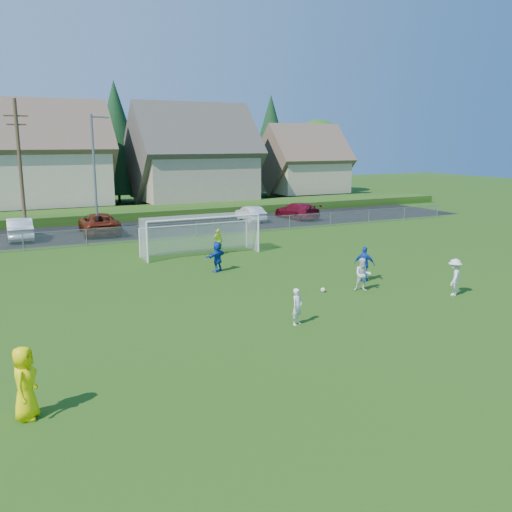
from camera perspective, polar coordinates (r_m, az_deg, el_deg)
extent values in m
plane|color=#193D0C|center=(20.92, 9.88, -7.84)|extent=(160.00, 160.00, 0.00)
plane|color=black|center=(45.41, -11.02, 2.85)|extent=(60.00, 60.00, 0.00)
cube|color=#1E420F|center=(52.56, -13.24, 4.40)|extent=(70.00, 6.00, 0.80)
sphere|color=white|center=(26.00, 7.07, -3.55)|extent=(0.22, 0.22, 0.22)
imported|color=#FFEE05|center=(15.40, -23.17, -12.18)|extent=(0.93, 1.12, 1.96)
imported|color=white|center=(21.24, 4.36, -5.33)|extent=(0.63, 0.54, 1.45)
imported|color=white|center=(26.35, 11.17, -1.93)|extent=(0.98, 0.93, 1.60)
imported|color=white|center=(26.76, 20.16, -2.10)|extent=(1.28, 1.18, 1.73)
imported|color=#123EAF|center=(28.18, 11.34, -0.84)|extent=(1.00, 1.09, 1.79)
imported|color=#123EAF|center=(29.79, -4.10, -0.05)|extent=(1.59, 1.22, 1.68)
imported|color=#D0EC1B|center=(34.38, -4.01, 1.52)|extent=(0.66, 0.50, 1.63)
imported|color=silver|center=(43.07, -23.62, 2.65)|extent=(1.78, 4.91, 1.61)
imported|color=#621B0B|center=(43.70, -16.21, 3.31)|extent=(3.05, 6.01, 1.63)
imported|color=silver|center=(48.74, -0.58, 4.48)|extent=(1.60, 4.16, 1.35)
imported|color=maroon|center=(50.49, 4.32, 4.79)|extent=(2.57, 5.34, 1.50)
cylinder|color=white|center=(32.37, -11.37, 1.39)|extent=(0.12, 0.12, 2.44)
cylinder|color=white|center=(34.93, 0.26, 2.40)|extent=(0.12, 0.12, 2.44)
cylinder|color=white|center=(33.29, -5.38, 3.99)|extent=(7.30, 0.12, 0.12)
cylinder|color=white|center=(34.14, -12.14, 1.36)|extent=(0.08, 0.08, 1.80)
cylinder|color=white|center=(36.58, -1.01, 2.32)|extent=(0.08, 0.08, 1.80)
cylinder|color=white|center=(35.05, -6.42, 3.31)|extent=(7.30, 0.08, 0.08)
cube|color=silver|center=(35.19, -6.38, 1.86)|extent=(7.30, 0.02, 1.80)
cube|color=silver|center=(33.23, -11.78, 1.65)|extent=(0.02, 1.80, 2.44)
cube|color=silver|center=(35.73, -0.39, 2.61)|extent=(0.02, 1.80, 2.44)
cube|color=silver|center=(34.12, -5.92, 4.18)|extent=(7.30, 1.80, 0.02)
cube|color=gray|center=(40.02, -8.96, 3.41)|extent=(52.00, 0.03, 0.03)
cube|color=gray|center=(40.10, -8.93, 2.60)|extent=(52.00, 0.02, 1.14)
cylinder|color=gray|center=(40.10, -8.93, 2.60)|extent=(0.06, 0.06, 1.20)
cylinder|color=gray|center=(53.83, 18.55, 4.49)|extent=(0.06, 0.06, 1.20)
cylinder|color=slate|center=(42.49, -16.62, 8.06)|extent=(0.18, 0.18, 9.00)
cylinder|color=slate|center=(42.54, -16.29, 13.89)|extent=(1.20, 0.12, 0.12)
cube|color=slate|center=(42.66, -15.47, 13.86)|extent=(0.36, 0.18, 0.12)
cylinder|color=#473321|center=(42.90, -23.54, 8.28)|extent=(0.26, 0.26, 10.00)
cube|color=#473321|center=(42.88, -23.97, 13.34)|extent=(1.60, 0.10, 0.10)
cube|color=#473321|center=(42.86, -23.90, 12.54)|extent=(1.30, 0.10, 0.10)
cube|color=#C6B58E|center=(59.17, -20.92, 7.82)|extent=(11.00, 9.00, 5.50)
pyramid|color=brown|center=(59.22, -21.49, 15.27)|extent=(12.10, 9.90, 4.96)
cube|color=tan|center=(61.53, -6.65, 8.41)|extent=(12.00, 10.00, 5.00)
pyramid|color=#4C473F|center=(61.56, -6.84, 15.88)|extent=(13.20, 11.00, 5.52)
cube|color=tan|center=(68.96, 5.00, 8.40)|extent=(9.00, 8.00, 4.00)
pyramid|color=brown|center=(68.86, 5.10, 13.74)|extent=(9.90, 8.80, 4.41)
cylinder|color=#382616|center=(67.20, -23.13, 5.52)|extent=(0.30, 0.30, 1.20)
cone|color=#143819|center=(66.90, -23.56, 10.62)|extent=(6.24, 6.24, 10.80)
cylinder|color=#382616|center=(65.58, -14.19, 5.98)|extent=(0.30, 0.30, 1.20)
cone|color=#143819|center=(65.26, -14.50, 12.01)|extent=(7.28, 7.28, 12.60)
cylinder|color=#382616|center=(70.14, -6.54, 7.76)|extent=(0.36, 0.36, 3.96)
sphere|color=#2B5B19|center=(69.96, -6.64, 11.72)|extent=(8.36, 8.36, 8.36)
cylinder|color=#382616|center=(72.47, 1.54, 6.87)|extent=(0.30, 0.30, 1.20)
cone|color=#143819|center=(72.19, 1.57, 11.98)|extent=(6.76, 6.76, 11.70)
cylinder|color=#382616|center=(77.28, 6.49, 8.01)|extent=(0.36, 0.36, 3.60)
sphere|color=#2B5B19|center=(77.10, 6.57, 11.27)|extent=(7.60, 7.60, 7.60)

